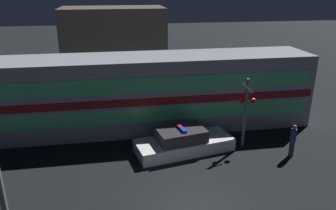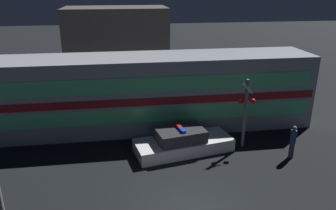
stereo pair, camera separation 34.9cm
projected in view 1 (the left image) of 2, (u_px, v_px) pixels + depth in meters
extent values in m
cube|color=#999EA5|center=(154.00, 92.00, 18.25)|extent=(17.49, 3.13, 4.08)
cube|color=maroon|center=(158.00, 101.00, 16.80)|extent=(17.14, 0.03, 0.41)
cube|color=#59D88C|center=(158.00, 115.00, 17.05)|extent=(16.61, 0.02, 0.82)
cube|color=#59D88C|center=(158.00, 85.00, 16.48)|extent=(16.61, 0.02, 0.82)
cube|color=silver|center=(184.00, 145.00, 16.00)|extent=(4.97, 2.65, 0.62)
cube|color=#333338|center=(181.00, 134.00, 15.73)|extent=(2.52, 1.97, 0.58)
cube|color=blue|center=(183.00, 130.00, 15.38)|extent=(0.30, 0.56, 0.12)
cube|color=red|center=(179.00, 126.00, 15.85)|extent=(0.30, 0.56, 0.12)
cylinder|color=#3F384C|center=(291.00, 149.00, 15.47)|extent=(0.23, 0.23, 0.77)
cylinder|color=navy|center=(293.00, 135.00, 15.22)|extent=(0.27, 0.27, 0.64)
sphere|color=#8C664C|center=(295.00, 127.00, 15.08)|extent=(0.21, 0.21, 0.21)
cylinder|color=slate|center=(245.00, 113.00, 16.04)|extent=(0.16, 0.16, 3.50)
sphere|color=red|center=(242.00, 101.00, 15.61)|extent=(0.26, 0.26, 0.26)
sphere|color=red|center=(253.00, 101.00, 15.70)|extent=(0.26, 0.26, 0.26)
cube|color=white|center=(248.00, 88.00, 15.49)|extent=(0.58, 0.03, 0.58)
cylinder|color=slate|center=(2.00, 196.00, 9.48)|extent=(0.19, 0.19, 3.85)
cube|color=#47423D|center=(115.00, 49.00, 24.79)|extent=(7.48, 4.14, 6.14)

